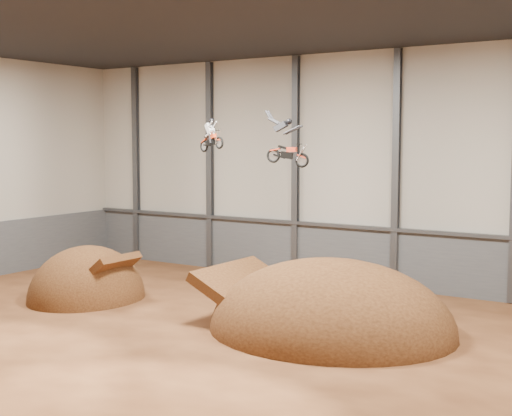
{
  "coord_description": "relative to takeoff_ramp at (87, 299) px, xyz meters",
  "views": [
    {
      "loc": [
        18.71,
        -24.2,
        8.71
      ],
      "look_at": [
        0.64,
        4.0,
        5.53
      ],
      "focal_mm": 50.0,
      "sensor_mm": 36.0,
      "label": 1
    }
  ],
  "objects": [
    {
      "name": "landing_ramp",
      "position": [
        14.33,
        1.25,
        0.0
      ],
      "size": [
        11.54,
        10.21,
        6.66
      ],
      "primitive_type": "ellipsoid",
      "color": "#391E0E",
      "rests_on": "ground"
    },
    {
      "name": "floor",
      "position": [
        9.98,
        -3.29,
        0.0
      ],
      "size": [
        40.0,
        40.0,
        0.0
      ],
      "primitive_type": "plane",
      "color": "#4C2714",
      "rests_on": "ground"
    },
    {
      "name": "fmx_rider_b",
      "position": [
        11.56,
        1.94,
        8.78
      ],
      "size": [
        3.27,
        1.29,
        2.83
      ],
      "primitive_type": null,
      "rotation": [
        0.0,
        0.14,
        0.15
      ],
      "color": "red"
    },
    {
      "name": "ceiling",
      "position": [
        9.98,
        -3.29,
        14.0
      ],
      "size": [
        40.0,
        40.0,
        0.0
      ],
      "primitive_type": "plane",
      "color": "black",
      "rests_on": "back_wall"
    },
    {
      "name": "steel_rail",
      "position": [
        9.98,
        11.46,
        3.55
      ],
      "size": [
        39.8,
        0.35,
        0.2
      ],
      "primitive_type": "cube",
      "color": "#47494F",
      "rests_on": "lower_band_back"
    },
    {
      "name": "fmx_rider_a",
      "position": [
        6.92,
        2.28,
        9.09
      ],
      "size": [
        2.31,
        1.39,
        2.02
      ],
      "primitive_type": null,
      "rotation": [
        0.0,
        -0.13,
        -0.31
      ],
      "color": "red"
    },
    {
      "name": "steel_column_2",
      "position": [
        6.64,
        11.51,
        7.0
      ],
      "size": [
        0.4,
        0.36,
        13.9
      ],
      "primitive_type": "cube",
      "color": "#47494F",
      "rests_on": "ground"
    },
    {
      "name": "steel_column_3",
      "position": [
        13.31,
        11.51,
        7.0
      ],
      "size": [
        0.4,
        0.36,
        13.9
      ],
      "primitive_type": "cube",
      "color": "#47494F",
      "rests_on": "ground"
    },
    {
      "name": "lower_band_back",
      "position": [
        9.98,
        11.61,
        1.75
      ],
      "size": [
        39.8,
        0.18,
        3.5
      ],
      "primitive_type": "cube",
      "color": "#54575C",
      "rests_on": "ground"
    },
    {
      "name": "steel_column_0",
      "position": [
        -6.69,
        11.51,
        7.0
      ],
      "size": [
        0.4,
        0.36,
        13.9
      ],
      "primitive_type": "cube",
      "color": "#47494F",
      "rests_on": "ground"
    },
    {
      "name": "takeoff_ramp",
      "position": [
        0.0,
        0.0,
        0.0
      ],
      "size": [
        5.92,
        6.83,
        5.92
      ],
      "primitive_type": "ellipsoid",
      "color": "#391E0E",
      "rests_on": "ground"
    },
    {
      "name": "steel_column_1",
      "position": [
        -0.02,
        11.51,
        7.0
      ],
      "size": [
        0.4,
        0.36,
        13.9
      ],
      "primitive_type": "cube",
      "color": "#47494F",
      "rests_on": "ground"
    },
    {
      "name": "back_wall",
      "position": [
        9.98,
        11.71,
        7.0
      ],
      "size": [
        40.0,
        0.1,
        14.0
      ],
      "primitive_type": "cube",
      "color": "beige",
      "rests_on": "ground"
    }
  ]
}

